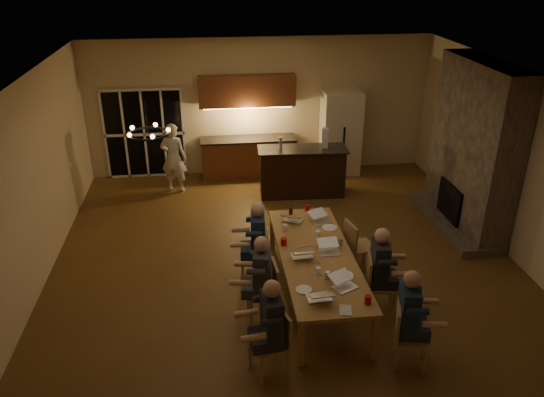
{
  "coord_description": "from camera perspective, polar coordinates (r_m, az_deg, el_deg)",
  "views": [
    {
      "loc": [
        -1.2,
        -7.61,
        4.96
      ],
      "look_at": [
        -0.22,
        0.3,
        1.2
      ],
      "focal_mm": 35.0,
      "sensor_mm": 36.0,
      "label": 1
    }
  ],
  "objects": [
    {
      "name": "plate_left",
      "position": [
        7.33,
        3.44,
        -9.77
      ],
      "size": [
        0.22,
        0.22,
        0.02
      ],
      "primitive_type": "cylinder",
      "color": "white",
      "rests_on": "dining_table"
    },
    {
      "name": "right_wall",
      "position": [
        9.82,
        25.64,
        2.68
      ],
      "size": [
        0.04,
        9.0,
        3.2
      ],
      "primitive_type": "cube",
      "color": "beige",
      "rests_on": "ground"
    },
    {
      "name": "laptop_a",
      "position": [
        7.13,
        5.1,
        -9.9
      ],
      "size": [
        0.34,
        0.3,
        0.23
      ],
      "primitive_type": null,
      "rotation": [
        0.0,
        0.0,
        3.22
      ],
      "color": "silver",
      "rests_on": "dining_table"
    },
    {
      "name": "chandelier",
      "position": [
        7.24,
        -13.2,
        6.82
      ],
      "size": [
        0.57,
        0.57,
        0.03
      ],
      "primitive_type": "torus",
      "color": "black",
      "rests_on": "ceiling"
    },
    {
      "name": "left_wall",
      "position": [
        8.78,
        -25.16,
        0.24
      ],
      "size": [
        0.04,
        9.0,
        3.2
      ],
      "primitive_type": "cube",
      "color": "beige",
      "rests_on": "ground"
    },
    {
      "name": "chair_right_far",
      "position": [
        9.06,
        9.49,
        -5.02
      ],
      "size": [
        0.52,
        0.52,
        0.89
      ],
      "primitive_type": null,
      "rotation": [
        0.0,
        0.0,
        1.78
      ],
      "color": "#A37751",
      "rests_on": "ground"
    },
    {
      "name": "chair_right_mid",
      "position": [
        8.15,
        11.7,
        -8.98
      ],
      "size": [
        0.52,
        0.52,
        0.89
      ],
      "primitive_type": null,
      "rotation": [
        0.0,
        0.0,
        1.35
      ],
      "color": "#A37751",
      "rests_on": "ground"
    },
    {
      "name": "kitchenette",
      "position": [
        12.43,
        -2.6,
        7.63
      ],
      "size": [
        2.24,
        0.68,
        2.4
      ],
      "primitive_type": null,
      "color": "brown",
      "rests_on": "ground"
    },
    {
      "name": "bar_blender",
      "position": [
        11.46,
        5.73,
        6.49
      ],
      "size": [
        0.17,
        0.17,
        0.43
      ],
      "primitive_type": "cube",
      "rotation": [
        0.0,
        0.0,
        -0.26
      ],
      "color": "silver",
      "rests_on": "bar_island"
    },
    {
      "name": "can_silver",
      "position": [
        7.55,
        5.98,
        -8.24
      ],
      "size": [
        0.07,
        0.07,
        0.12
      ],
      "primitive_type": "cylinder",
      "color": "#B2B2B7",
      "rests_on": "dining_table"
    },
    {
      "name": "chair_right_near",
      "position": [
        7.26,
        14.82,
        -14.18
      ],
      "size": [
        0.56,
        0.56,
        0.89
      ],
      "primitive_type": null,
      "rotation": [
        0.0,
        0.0,
        1.24
      ],
      "color": "#A37751",
      "rests_on": "ground"
    },
    {
      "name": "person_left_near",
      "position": [
        6.79,
        -0.01,
        -13.7
      ],
      "size": [
        0.66,
        0.66,
        1.38
      ],
      "primitive_type": null,
      "rotation": [
        0.0,
        0.0,
        -1.46
      ],
      "color": "#272A33",
      "rests_on": "ground"
    },
    {
      "name": "redcup_far",
      "position": [
        9.39,
        3.85,
        -1.01
      ],
      "size": [
        0.08,
        0.08,
        0.12
      ],
      "primitive_type": "cylinder",
      "color": "red",
      "rests_on": "dining_table"
    },
    {
      "name": "mug_mid",
      "position": [
        8.6,
        4.94,
        -3.77
      ],
      "size": [
        0.08,
        0.08,
        0.1
      ],
      "primitive_type": "cylinder",
      "color": "white",
      "rests_on": "dining_table"
    },
    {
      "name": "redcup_near",
      "position": [
        7.16,
        10.28,
        -10.65
      ],
      "size": [
        0.09,
        0.09,
        0.12
      ],
      "primitive_type": "cylinder",
      "color": "red",
      "rests_on": "dining_table"
    },
    {
      "name": "mug_front",
      "position": [
        7.66,
        4.98,
        -7.73
      ],
      "size": [
        0.07,
        0.07,
        0.1
      ],
      "primitive_type": "cylinder",
      "color": "white",
      "rests_on": "dining_table"
    },
    {
      "name": "laptop_d",
      "position": [
        8.13,
        6.21,
        -5.16
      ],
      "size": [
        0.33,
        0.3,
        0.23
      ],
      "primitive_type": null,
      "rotation": [
        0.0,
        0.0,
        0.05
      ],
      "color": "silver",
      "rests_on": "dining_table"
    },
    {
      "name": "french_doors",
      "position": [
        12.79,
        -13.55,
        6.75
      ],
      "size": [
        1.86,
        0.08,
        2.1
      ],
      "primitive_type": "cube",
      "color": "black",
      "rests_on": "ground"
    },
    {
      "name": "person_right_mid",
      "position": [
        8.0,
        11.42,
        -7.56
      ],
      "size": [
        0.67,
        0.67,
        1.38
      ],
      "primitive_type": null,
      "rotation": [
        0.0,
        0.0,
        1.44
      ],
      "color": "#272A33",
      "rests_on": "ground"
    },
    {
      "name": "ceiling",
      "position": [
        7.9,
        1.89,
        12.53
      ],
      "size": [
        8.0,
        9.0,
        0.04
      ],
      "primitive_type": "cube",
      "color": "white",
      "rests_on": "back_wall"
    },
    {
      "name": "dining_table",
      "position": [
        8.33,
        4.71,
        -8.21
      ],
      "size": [
        1.1,
        3.12,
        0.75
      ],
      "primitive_type": "cube",
      "color": "#B17C47",
      "rests_on": "ground"
    },
    {
      "name": "can_right",
      "position": [
        8.38,
        7.36,
        -4.65
      ],
      "size": [
        0.07,
        0.07,
        0.12
      ],
      "primitive_type": "cylinder",
      "color": "#B2B2B7",
      "rests_on": "dining_table"
    },
    {
      "name": "bar_bottle",
      "position": [
        11.42,
        0.93,
        6.03
      ],
      "size": [
        0.07,
        0.07,
        0.24
      ],
      "primitive_type": "cylinder",
      "color": "#99999E",
      "rests_on": "bar_island"
    },
    {
      "name": "standing_person",
      "position": [
        11.91,
        -10.55,
        4.32
      ],
      "size": [
        0.65,
        0.51,
        1.58
      ],
      "primitive_type": "imported",
      "rotation": [
        0.0,
        0.0,
        2.88
      ],
      "color": "silver",
      "rests_on": "ground"
    },
    {
      "name": "person_right_near",
      "position": [
        7.16,
        14.34,
        -12.28
      ],
      "size": [
        0.7,
        0.7,
        1.38
      ],
      "primitive_type": null,
      "rotation": [
        0.0,
        0.0,
        1.38
      ],
      "color": "#1C2947",
      "rests_on": "ground"
    },
    {
      "name": "person_left_mid",
      "position": [
        7.65,
        -1.08,
        -8.68
      ],
      "size": [
        0.7,
        0.7,
        1.38
      ],
      "primitive_type": null,
      "rotation": [
        0.0,
        0.0,
        -1.77
      ],
      "color": "#3D4348",
      "rests_on": "ground"
    },
    {
      "name": "fireplace",
      "position": [
        10.63,
        20.92,
        5.13
      ],
      "size": [
        0.58,
        2.5,
        3.2
      ],
      "primitive_type": "cube",
      "color": "#696052",
      "rests_on": "ground"
    },
    {
      "name": "laptop_b",
      "position": [
        7.37,
        7.9,
        -8.77
      ],
      "size": [
        0.41,
        0.39,
        0.23
      ],
      "primitive_type": null,
      "rotation": [
        0.0,
        0.0,
        0.46
      ],
      "color": "silver",
      "rests_on": "dining_table"
    },
    {
      "name": "person_left_far",
      "position": [
        8.56,
        -1.52,
        -4.68
      ],
      "size": [
        0.65,
        0.65,
        1.38
      ],
      "primitive_type": null,
      "rotation": [
        0.0,
        0.0,
        -1.66
      ],
      "color": "#1C2947",
      "rests_on": "ground"
    },
    {
      "name": "back_wall",
      "position": [
        12.64,
        -1.38,
        9.85
      ],
      "size": [
        8.0,
        0.04,
        3.2
      ],
      "primitive_type": "cube",
      "color": "beige",
      "rests_on": "ground"
    },
    {
      "name": "laptop_f",
      "position": [
        9.0,
        5.32,
        -1.94
      ],
      "size": [
        0.41,
        0.39,
        0.23
      ],
      "primitive_type": null,
      "rotation": [
        0.0,
        0.0,
        0.43
      ],
      "color": "silver",
      "rests_on": "dining_table"
    },
    {
      "name": "plate_near",
      "position": [
        7.68,
        7.94,
        -8.17
      ],
      "size": [
        0.23,
        0.23,
        0.02
      ],
      "primitive_type": "cylinder",
      "color": "white",
      "rests_on": "dining_table"
    },
    {
      "name": "bar_island",
      "position": [
        11.63,
        3.25,
        2.89
      ],
      "size": [
        1.95,
        0.77,
        1.08
      ],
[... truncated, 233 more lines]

